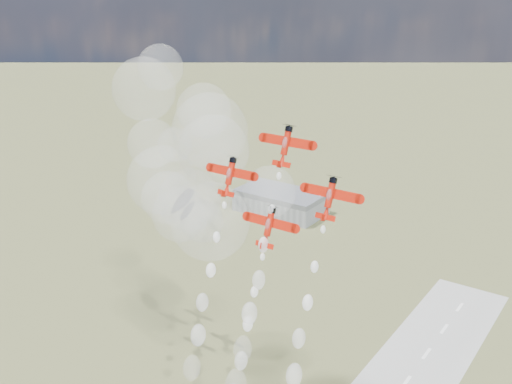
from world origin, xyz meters
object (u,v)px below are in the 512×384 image
object	(u,v)px
plane_lead	(286,145)
hangar	(281,202)
plane_right	(330,197)
plane_slot	(269,226)
plane_left	(230,175)

from	to	relation	value
plane_lead	hangar	bearing A→B (deg)	122.31
plane_right	plane_slot	xyz separation A→B (m)	(-13.67, -3.40, -8.94)
plane_lead	plane_slot	bearing A→B (deg)	-90.00
plane_left	plane_slot	xyz separation A→B (m)	(13.67, -3.40, -8.94)
plane_left	plane_slot	bearing A→B (deg)	-13.97
plane_lead	plane_right	size ratio (longest dim) A/B	1.00
plane_left	plane_right	bearing A→B (deg)	0.00
plane_lead	plane_left	world-z (taller)	plane_lead
plane_left	plane_right	world-z (taller)	same
plane_left	plane_slot	world-z (taller)	plane_left
hangar	plane_left	size ratio (longest dim) A/B	3.67
plane_left	plane_right	xyz separation A→B (m)	(27.34, 0.00, 0.00)
plane_left	plane_right	distance (m)	27.34
plane_left	hangar	bearing A→B (deg)	118.30
hangar	plane_lead	size ratio (longest dim) A/B	3.67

